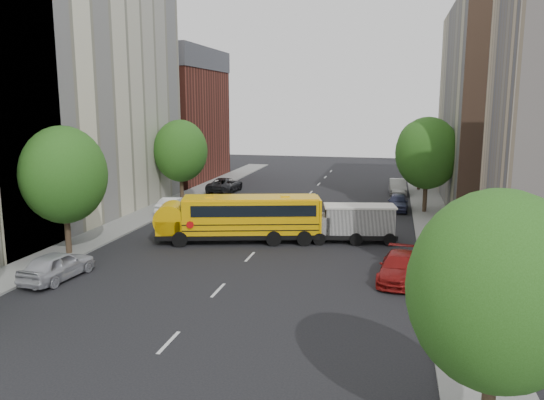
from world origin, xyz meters
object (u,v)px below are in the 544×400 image
(street_tree_4, at_px, (427,153))
(parked_car_2, at_px, (225,185))
(street_tree_3, at_px, (497,291))
(parked_car_0, at_px, (57,265))
(street_tree_2, at_px, (181,151))
(school_bus, at_px, (239,216))
(street_tree_1, at_px, (64,175))
(parked_car_4, at_px, (398,202))
(street_tree_5, at_px, (421,146))
(parked_car_1, at_px, (175,205))
(parked_car_5, at_px, (398,187))
(safari_truck, at_px, (353,222))
(parked_car_3, at_px, (399,267))

(street_tree_4, relative_size, parked_car_2, 1.46)
(street_tree_3, bearing_deg, parked_car_0, 153.90)
(street_tree_2, height_order, school_bus, street_tree_2)
(street_tree_1, bearing_deg, parked_car_4, 43.15)
(street_tree_2, height_order, street_tree_3, street_tree_2)
(street_tree_5, xyz_separation_m, parked_car_1, (-20.60, -16.98, -3.99))
(street_tree_3, bearing_deg, parked_car_5, 93.05)
(street_tree_1, height_order, parked_car_2, street_tree_1)
(street_tree_5, distance_m, parked_car_5, 5.29)
(street_tree_1, relative_size, street_tree_5, 1.05)
(street_tree_1, xyz_separation_m, street_tree_2, (0.00, 18.00, -0.12))
(school_bus, bearing_deg, safari_truck, -2.37)
(parked_car_1, relative_size, parked_car_2, 0.78)
(street_tree_1, distance_m, school_bus, 11.22)
(safari_truck, bearing_deg, parked_car_2, 119.62)
(street_tree_4, bearing_deg, street_tree_1, -140.71)
(street_tree_3, height_order, parked_car_1, street_tree_3)
(school_bus, height_order, safari_truck, school_bus)
(street_tree_3, bearing_deg, parked_car_2, 117.34)
(parked_car_1, bearing_deg, parked_car_5, -137.63)
(safari_truck, xyz_separation_m, parked_car_0, (-14.57, -11.31, -0.55))
(street_tree_2, bearing_deg, parked_car_1, -74.29)
(street_tree_5, height_order, parked_car_4, street_tree_5)
(parked_car_0, bearing_deg, street_tree_4, -126.69)
(street_tree_5, bearing_deg, school_bus, -117.22)
(parked_car_0, height_order, parked_car_3, parked_car_0)
(parked_car_3, height_order, parked_car_4, parked_car_4)
(street_tree_5, bearing_deg, parked_car_3, -94.14)
(street_tree_1, height_order, street_tree_3, street_tree_1)
(street_tree_3, bearing_deg, parked_car_4, 93.87)
(parked_car_1, bearing_deg, street_tree_5, -135.84)
(school_bus, distance_m, safari_truck, 7.64)
(parked_car_1, relative_size, parked_car_5, 0.94)
(street_tree_5, bearing_deg, safari_truck, -102.82)
(parked_car_0, bearing_deg, street_tree_2, -79.46)
(street_tree_1, relative_size, parked_car_0, 1.74)
(street_tree_4, height_order, parked_car_0, street_tree_4)
(street_tree_5, bearing_deg, street_tree_4, -90.00)
(street_tree_2, distance_m, parked_car_5, 22.23)
(street_tree_3, xyz_separation_m, school_bus, (-12.68, 19.35, -2.70))
(street_tree_1, relative_size, street_tree_2, 1.03)
(parked_car_1, height_order, parked_car_2, parked_car_2)
(school_bus, relative_size, parked_car_1, 2.62)
(parked_car_2, bearing_deg, parked_car_1, 87.17)
(street_tree_2, distance_m, safari_truck, 20.35)
(street_tree_2, bearing_deg, safari_truck, -33.23)
(parked_car_2, bearing_deg, street_tree_5, -162.69)
(parked_car_1, bearing_deg, safari_truck, 163.31)
(parked_car_2, height_order, parked_car_5, parked_car_2)
(safari_truck, bearing_deg, street_tree_1, -167.83)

